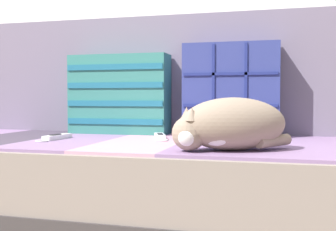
{
  "coord_description": "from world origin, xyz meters",
  "views": [
    {
      "loc": [
        0.65,
        -1.5,
        0.53
      ],
      "look_at": [
        0.25,
        0.02,
        0.47
      ],
      "focal_mm": 45.0,
      "sensor_mm": 36.0,
      "label": 1
    }
  ],
  "objects_px": {
    "game_remote_near": "(56,137)",
    "game_remote_far": "(160,136)",
    "throw_pillow_striped": "(119,94)",
    "couch": "(115,184)",
    "sleeping_cat": "(229,125)",
    "throw_pillow_quilted": "(231,90)"
  },
  "relations": [
    {
      "from": "game_remote_far",
      "to": "throw_pillow_quilted",
      "type": "bearing_deg",
      "value": 35.46
    },
    {
      "from": "couch",
      "to": "sleeping_cat",
      "type": "height_order",
      "value": "sleeping_cat"
    },
    {
      "from": "throw_pillow_quilted",
      "to": "game_remote_near",
      "type": "distance_m",
      "value": 0.76
    },
    {
      "from": "couch",
      "to": "game_remote_far",
      "type": "xyz_separation_m",
      "value": [
        0.18,
        0.05,
        0.19
      ]
    },
    {
      "from": "throw_pillow_striped",
      "to": "game_remote_far",
      "type": "xyz_separation_m",
      "value": [
        0.25,
        -0.19,
        -0.17
      ]
    },
    {
      "from": "couch",
      "to": "game_remote_near",
      "type": "bearing_deg",
      "value": -156.7
    },
    {
      "from": "couch",
      "to": "sleeping_cat",
      "type": "distance_m",
      "value": 0.62
    },
    {
      "from": "throw_pillow_striped",
      "to": "game_remote_far",
      "type": "distance_m",
      "value": 0.36
    },
    {
      "from": "throw_pillow_striped",
      "to": "sleeping_cat",
      "type": "distance_m",
      "value": 0.77
    },
    {
      "from": "couch",
      "to": "throw_pillow_quilted",
      "type": "distance_m",
      "value": 0.63
    },
    {
      "from": "throw_pillow_quilted",
      "to": "game_remote_near",
      "type": "bearing_deg",
      "value": -153.49
    },
    {
      "from": "couch",
      "to": "game_remote_far",
      "type": "distance_m",
      "value": 0.27
    },
    {
      "from": "throw_pillow_striped",
      "to": "sleeping_cat",
      "type": "height_order",
      "value": "throw_pillow_striped"
    },
    {
      "from": "game_remote_near",
      "to": "game_remote_far",
      "type": "height_order",
      "value": "same"
    },
    {
      "from": "sleeping_cat",
      "to": "game_remote_near",
      "type": "relative_size",
      "value": 1.91
    },
    {
      "from": "couch",
      "to": "throw_pillow_striped",
      "type": "relative_size",
      "value": 4.04
    },
    {
      "from": "throw_pillow_striped",
      "to": "game_remote_far",
      "type": "bearing_deg",
      "value": -36.9
    },
    {
      "from": "game_remote_near",
      "to": "throw_pillow_quilted",
      "type": "bearing_deg",
      "value": 26.51
    },
    {
      "from": "couch",
      "to": "sleeping_cat",
      "type": "relative_size",
      "value": 4.76
    },
    {
      "from": "throw_pillow_quilted",
      "to": "game_remote_far",
      "type": "height_order",
      "value": "throw_pillow_quilted"
    },
    {
      "from": "couch",
      "to": "sleeping_cat",
      "type": "bearing_deg",
      "value": -28.38
    },
    {
      "from": "couch",
      "to": "throw_pillow_quilted",
      "type": "bearing_deg",
      "value": 28.0
    }
  ]
}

